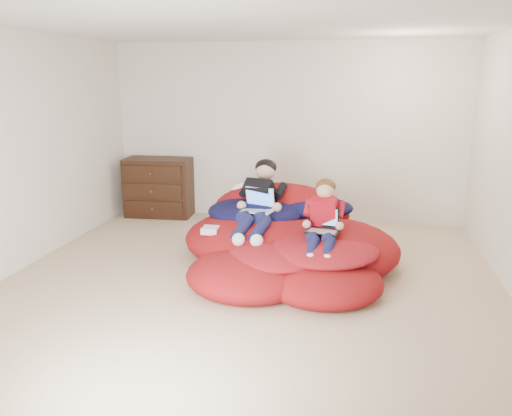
{
  "coord_description": "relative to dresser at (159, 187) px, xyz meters",
  "views": [
    {
      "loc": [
        0.99,
        -4.57,
        2.02
      ],
      "look_at": [
        0.0,
        0.34,
        0.7
      ],
      "focal_mm": 35.0,
      "sensor_mm": 36.0,
      "label": 1
    }
  ],
  "objects": [
    {
      "name": "dresser",
      "position": [
        0.0,
        0.0,
        0.0
      ],
      "size": [
        0.99,
        0.57,
        0.87
      ],
      "color": "black",
      "rests_on": "ground"
    },
    {
      "name": "cream_pillow",
      "position": [
        1.53,
        -0.89,
        0.19
      ],
      "size": [
        0.4,
        0.26,
        0.26
      ],
      "primitive_type": "ellipsoid",
      "color": "white",
      "rests_on": "beanbag_pile"
    },
    {
      "name": "laptop_black",
      "position": [
        2.55,
        -1.9,
        0.13
      ],
      "size": [
        0.37,
        0.34,
        0.24
      ],
      "color": "black",
      "rests_on": "younger_boy"
    },
    {
      "name": "room_shell",
      "position": [
        1.85,
        -2.24,
        -0.21
      ],
      "size": [
        5.1,
        5.1,
        2.77
      ],
      "color": "tan",
      "rests_on": "ground"
    },
    {
      "name": "younger_boy",
      "position": [
        2.55,
        -1.88,
        0.19
      ],
      "size": [
        0.32,
        0.87,
        0.68
      ],
      "color": "red",
      "rests_on": "beanbag_pile"
    },
    {
      "name": "beanbag_pile",
      "position": [
        2.14,
        -1.63,
        -0.18
      ],
      "size": [
        2.42,
        2.35,
        0.86
      ],
      "color": "maroon",
      "rests_on": "ground"
    },
    {
      "name": "older_boy",
      "position": [
        1.81,
        -1.41,
        0.25
      ],
      "size": [
        0.43,
        1.22,
        0.74
      ],
      "color": "black",
      "rests_on": "beanbag_pile"
    },
    {
      "name": "laptop_white",
      "position": [
        1.81,
        -1.52,
        0.2
      ],
      "size": [
        0.37,
        0.35,
        0.25
      ],
      "color": "silver",
      "rests_on": "older_boy"
    },
    {
      "name": "power_adapter",
      "position": [
        1.35,
        -1.87,
        -0.01
      ],
      "size": [
        0.18,
        0.18,
        0.07
      ],
      "primitive_type": "cube",
      "rotation": [
        0.0,
        0.0,
        0.02
      ],
      "color": "silver",
      "rests_on": "beanbag_pile"
    }
  ]
}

